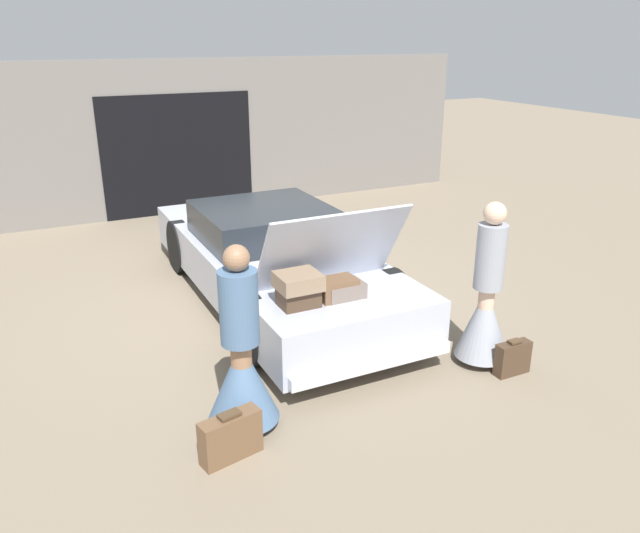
% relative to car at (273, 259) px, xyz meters
% --- Properties ---
extents(ground_plane, '(40.00, 40.00, 0.00)m').
position_rel_car_xyz_m(ground_plane, '(0.00, -0.00, -0.54)').
color(ground_plane, '#7F705B').
extents(garage_wall_back, '(12.00, 0.14, 2.80)m').
position_rel_car_xyz_m(garage_wall_back, '(0.00, 4.66, 0.85)').
color(garage_wall_back, slate).
rests_on(garage_wall_back, ground_plane).
extents(car, '(1.85, 4.95, 1.61)m').
position_rel_car_xyz_m(car, '(0.00, 0.00, 0.00)').
color(car, '#B2B7C6').
rests_on(car, ground_plane).
extents(person_left, '(0.62, 0.62, 1.66)m').
position_rel_car_xyz_m(person_left, '(-1.29, -2.48, 0.05)').
color(person_left, '#997051').
rests_on(person_left, ground_plane).
extents(person_right, '(0.55, 0.55, 1.71)m').
position_rel_car_xyz_m(person_right, '(1.30, -2.50, 0.08)').
color(person_right, beige).
rests_on(person_right, ground_plane).
extents(suitcase_beside_left_person, '(0.53, 0.26, 0.41)m').
position_rel_car_xyz_m(suitcase_beside_left_person, '(-1.54, -2.86, -0.34)').
color(suitcase_beside_left_person, brown).
rests_on(suitcase_beside_left_person, ground_plane).
extents(suitcase_beside_right_person, '(0.37, 0.13, 0.37)m').
position_rel_car_xyz_m(suitcase_beside_right_person, '(1.42, -2.83, -0.37)').
color(suitcase_beside_right_person, '#473323').
rests_on(suitcase_beside_right_person, ground_plane).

